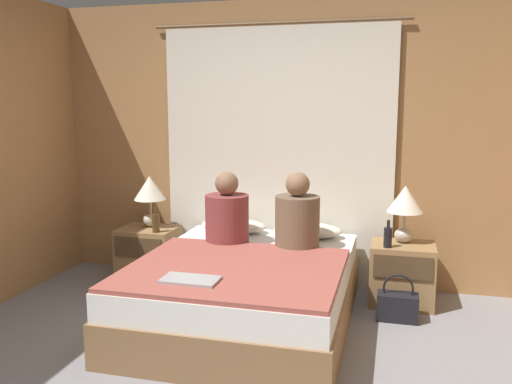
% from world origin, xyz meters
% --- Properties ---
extents(wall_back, '(4.21, 0.06, 2.50)m').
position_xyz_m(wall_back, '(0.00, 2.12, 1.25)').
color(wall_back, '#A37547').
rests_on(wall_back, ground_plane).
extents(curtain_panel, '(2.26, 0.03, 2.30)m').
position_xyz_m(curtain_panel, '(0.00, 2.06, 1.15)').
color(curtain_panel, silver).
rests_on(curtain_panel, ground_plane).
extents(bed, '(1.50, 1.93, 0.49)m').
position_xyz_m(bed, '(0.00, 1.04, 0.24)').
color(bed, olive).
rests_on(bed, ground_plane).
extents(nightstand_left, '(0.50, 0.42, 0.50)m').
position_xyz_m(nightstand_left, '(-1.12, 1.73, 0.25)').
color(nightstand_left, '#937047').
rests_on(nightstand_left, ground_plane).
extents(nightstand_right, '(0.50, 0.42, 0.50)m').
position_xyz_m(nightstand_right, '(1.12, 1.73, 0.25)').
color(nightstand_right, '#937047').
rests_on(nightstand_right, ground_plane).
extents(lamp_left, '(0.29, 0.29, 0.47)m').
position_xyz_m(lamp_left, '(-1.12, 1.80, 0.82)').
color(lamp_left, '#B2A899').
rests_on(lamp_left, nightstand_left).
extents(lamp_right, '(0.29, 0.29, 0.47)m').
position_xyz_m(lamp_right, '(1.12, 1.80, 0.82)').
color(lamp_right, '#B2A899').
rests_on(lamp_right, nightstand_right).
extents(pillow_left, '(0.58, 0.33, 0.12)m').
position_xyz_m(pillow_left, '(-0.33, 1.80, 0.55)').
color(pillow_left, silver).
rests_on(pillow_left, bed).
extents(pillow_right, '(0.58, 0.33, 0.12)m').
position_xyz_m(pillow_right, '(0.33, 1.80, 0.55)').
color(pillow_right, silver).
rests_on(pillow_right, bed).
extents(blanket_on_bed, '(1.44, 1.28, 0.03)m').
position_xyz_m(blanket_on_bed, '(0.00, 0.75, 0.50)').
color(blanket_on_bed, '#994C42').
rests_on(blanket_on_bed, bed).
extents(person_left_in_bed, '(0.35, 0.35, 0.59)m').
position_xyz_m(person_left_in_bed, '(-0.27, 1.43, 0.72)').
color(person_left_in_bed, brown).
rests_on(person_left_in_bed, bed).
extents(person_right_in_bed, '(0.35, 0.35, 0.60)m').
position_xyz_m(person_right_in_bed, '(0.31, 1.43, 0.73)').
color(person_right_in_bed, brown).
rests_on(person_right_in_bed, bed).
extents(beer_bottle_on_left_stand, '(0.06, 0.06, 0.22)m').
position_xyz_m(beer_bottle_on_left_stand, '(-0.98, 1.61, 0.58)').
color(beer_bottle_on_left_stand, '#513819').
rests_on(beer_bottle_on_left_stand, nightstand_left).
extents(beer_bottle_on_right_stand, '(0.07, 0.07, 0.22)m').
position_xyz_m(beer_bottle_on_right_stand, '(0.99, 1.61, 0.58)').
color(beer_bottle_on_right_stand, black).
rests_on(beer_bottle_on_right_stand, nightstand_right).
extents(laptop_on_bed, '(0.36, 0.20, 0.02)m').
position_xyz_m(laptop_on_bed, '(-0.18, 0.39, 0.53)').
color(laptop_on_bed, '#9EA0A5').
rests_on(laptop_on_bed, blanket_on_bed).
extents(handbag_on_floor, '(0.30, 0.17, 0.36)m').
position_xyz_m(handbag_on_floor, '(1.09, 1.37, 0.11)').
color(handbag_on_floor, black).
rests_on(handbag_on_floor, ground_plane).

